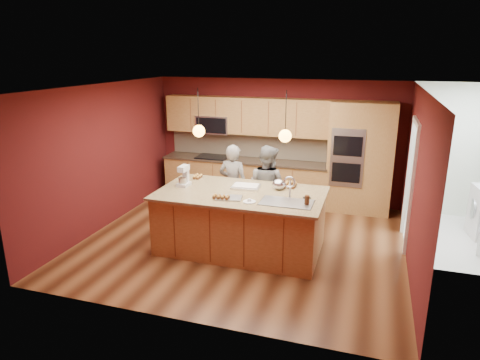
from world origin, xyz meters
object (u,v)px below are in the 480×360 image
(stand_mixer, at_px, (184,177))
(person_left, at_px, (233,185))
(mixing_bowl, at_px, (279,184))
(person_right, at_px, (267,188))
(island, at_px, (241,220))

(stand_mixer, bearing_deg, person_left, 61.51)
(mixing_bowl, bearing_deg, stand_mixer, -169.82)
(person_left, height_order, person_right, person_right)
(island, relative_size, person_left, 1.74)
(stand_mixer, relative_size, mixing_bowl, 1.60)
(person_right, relative_size, stand_mixer, 4.53)
(person_left, bearing_deg, stand_mixer, 64.04)
(person_left, bearing_deg, island, 120.33)
(person_left, relative_size, person_right, 0.98)
(island, height_order, mixing_bowl, island)
(stand_mixer, bearing_deg, island, -0.70)
(person_left, height_order, mixing_bowl, person_left)
(island, xyz_separation_m, mixing_bowl, (0.55, 0.35, 0.59))
(person_right, height_order, stand_mixer, person_right)
(person_right, relative_size, mixing_bowl, 7.26)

